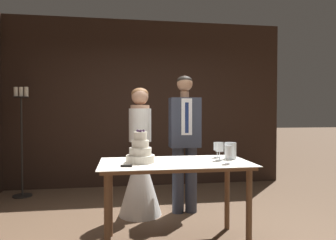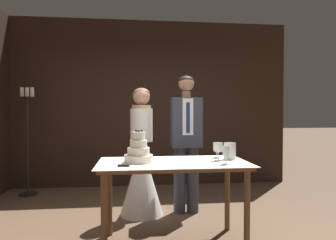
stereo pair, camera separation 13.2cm
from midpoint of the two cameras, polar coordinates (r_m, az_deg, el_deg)
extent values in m
cube|color=black|center=(5.32, -2.76, 3.17)|extent=(4.93, 0.12, 2.89)
cylinder|color=brown|center=(2.74, -10.68, -17.91)|extent=(0.06, 0.06, 0.77)
cylinder|color=brown|center=(2.94, 16.13, -16.59)|extent=(0.06, 0.06, 0.77)
cylinder|color=brown|center=(3.29, -9.91, -14.57)|extent=(0.06, 0.06, 0.77)
cylinder|color=brown|center=(3.45, 12.33, -13.79)|extent=(0.06, 0.06, 0.77)
cube|color=brown|center=(2.94, 2.30, -8.42)|extent=(1.39, 0.70, 0.03)
cube|color=white|center=(2.94, 2.30, -8.02)|extent=(1.45, 0.76, 0.01)
cylinder|color=silver|center=(2.91, -4.34, -7.34)|extent=(0.28, 0.28, 0.07)
cylinder|color=silver|center=(2.90, -4.34, -5.96)|extent=(0.21, 0.21, 0.07)
cylinder|color=silver|center=(2.89, -4.35, -4.55)|extent=(0.16, 0.16, 0.07)
cylinder|color=silver|center=(2.89, -4.35, -3.05)|extent=(0.13, 0.13, 0.08)
sphere|color=#2D1933|center=(2.89, -3.72, -2.06)|extent=(0.02, 0.02, 0.02)
sphere|color=#2D1933|center=(2.90, -4.24, -2.05)|extent=(0.02, 0.02, 0.02)
sphere|color=#2D1933|center=(2.91, -4.86, -2.04)|extent=(0.02, 0.02, 0.02)
sphere|color=#2D1933|center=(2.87, -4.64, -2.08)|extent=(0.02, 0.02, 0.02)
sphere|color=#2D1933|center=(2.85, -4.25, -2.11)|extent=(0.02, 0.02, 0.02)
cube|color=silver|center=(2.67, -2.58, -8.90)|extent=(0.32, 0.08, 0.00)
cylinder|color=black|center=(2.69, -7.11, -8.61)|extent=(0.10, 0.04, 0.02)
cylinder|color=silver|center=(3.24, 10.44, -7.07)|extent=(0.07, 0.07, 0.00)
cylinder|color=silver|center=(3.23, 10.45, -6.39)|extent=(0.01, 0.01, 0.07)
cylinder|color=silver|center=(3.22, 10.45, -4.98)|extent=(0.08, 0.08, 0.09)
cylinder|color=maroon|center=(3.22, 10.45, -5.51)|extent=(0.06, 0.06, 0.03)
cylinder|color=silver|center=(3.06, 10.81, -7.57)|extent=(0.08, 0.08, 0.00)
cylinder|color=silver|center=(3.05, 10.81, -6.74)|extent=(0.01, 0.01, 0.09)
cylinder|color=silver|center=(3.04, 10.82, -5.09)|extent=(0.08, 0.08, 0.09)
cylinder|color=silver|center=(2.88, 12.32, -8.16)|extent=(0.06, 0.06, 0.00)
cylinder|color=silver|center=(2.87, 12.32, -7.44)|extent=(0.01, 0.01, 0.07)
cylinder|color=silver|center=(2.86, 12.33, -5.79)|extent=(0.07, 0.07, 0.10)
cylinder|color=maroon|center=(2.86, 12.33, -6.44)|extent=(0.05, 0.05, 0.03)
cylinder|color=silver|center=(3.16, 12.87, -5.79)|extent=(0.12, 0.12, 0.17)
cylinder|color=silver|center=(3.16, 12.87, -6.63)|extent=(0.06, 0.06, 0.08)
sphere|color=#F9CC4C|center=(3.16, 12.87, -5.72)|extent=(0.02, 0.02, 0.02)
cone|color=white|center=(3.86, -4.06, -10.93)|extent=(0.54, 0.54, 0.92)
cylinder|color=white|center=(3.77, -4.08, -0.96)|extent=(0.28, 0.28, 0.41)
cylinder|color=tan|center=(3.77, -4.09, 2.52)|extent=(0.24, 0.24, 0.04)
sphere|color=tan|center=(3.77, -4.09, 4.46)|extent=(0.21, 0.21, 0.21)
ellipsoid|color=brown|center=(3.79, -4.10, 4.92)|extent=(0.22, 0.22, 0.16)
cylinder|color=#333847|center=(3.92, 3.19, -11.34)|extent=(0.15, 0.15, 0.84)
cylinder|color=#333847|center=(3.95, 5.70, -11.24)|extent=(0.15, 0.15, 0.84)
cube|color=#333847|center=(3.84, 4.47, -0.48)|extent=(0.38, 0.24, 0.63)
cube|color=white|center=(3.71, 4.84, 0.62)|extent=(0.13, 0.01, 0.46)
cube|color=navy|center=(3.71, 4.85, 0.42)|extent=(0.04, 0.01, 0.38)
cylinder|color=#A37556|center=(3.84, 4.48, 4.84)|extent=(0.11, 0.11, 0.08)
sphere|color=#A37556|center=(3.85, 4.49, 6.93)|extent=(0.20, 0.20, 0.20)
ellipsoid|color=black|center=(3.87, 4.46, 7.43)|extent=(0.20, 0.20, 0.13)
cylinder|color=black|center=(5.26, -24.40, -12.74)|extent=(0.28, 0.28, 0.02)
cylinder|color=black|center=(5.13, -24.49, -4.49)|extent=(0.03, 0.03, 1.50)
cylinder|color=black|center=(5.11, -24.59, 3.96)|extent=(0.22, 0.22, 0.01)
cylinder|color=silver|center=(5.14, -25.40, 4.81)|extent=(0.06, 0.06, 0.14)
cylinder|color=silver|center=(5.11, -24.60, 4.84)|extent=(0.06, 0.06, 0.14)
cylinder|color=silver|center=(5.09, -23.79, 4.88)|extent=(0.06, 0.06, 0.15)
camera|label=1|loc=(0.07, -88.87, 0.03)|focal=32.00mm
camera|label=2|loc=(0.07, 91.13, -0.03)|focal=32.00mm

